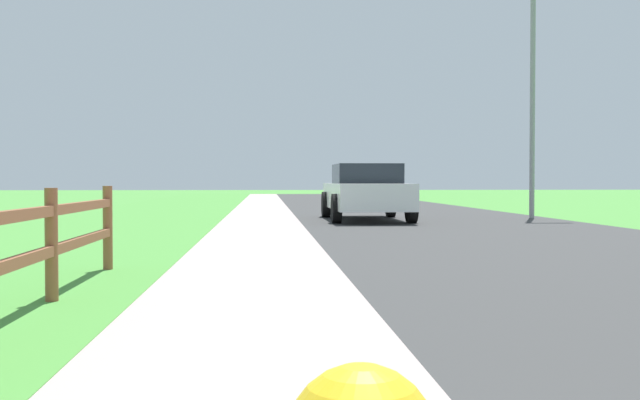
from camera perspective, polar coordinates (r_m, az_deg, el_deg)
ground_plane at (r=24.21m, az=-1.99°, el=-1.02°), size 120.00×120.00×0.00m
road_asphalt at (r=26.55m, az=5.43°, el=-0.80°), size 7.00×66.00×0.01m
curb_concrete at (r=26.28m, az=-8.70°, el=-0.83°), size 6.00×66.00×0.01m
grass_verge at (r=26.44m, az=-11.94°, el=-0.83°), size 5.00×66.00×0.00m
parked_suv_white at (r=20.35m, az=3.38°, el=0.60°), size 2.07×5.00×1.47m
street_lamp at (r=22.15m, az=15.61°, el=8.93°), size 1.17×0.20×6.68m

